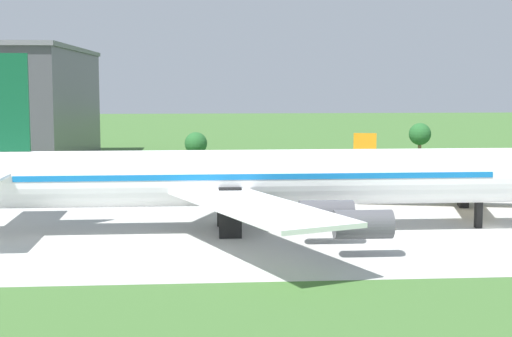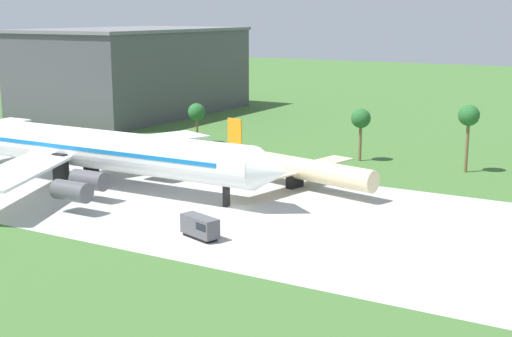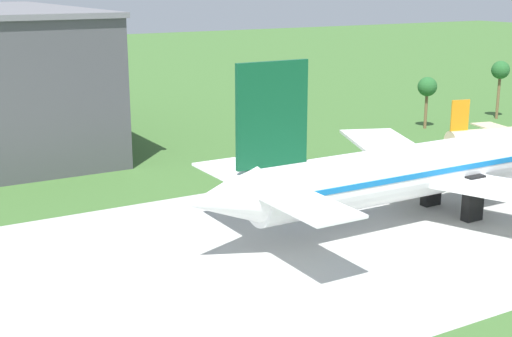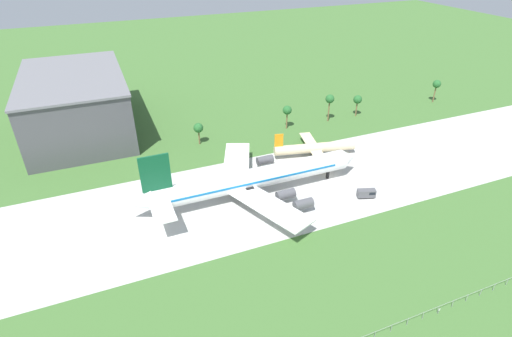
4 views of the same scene
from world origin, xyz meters
name	(u,v)px [view 3 (image 3 of 4)]	position (x,y,z in m)	size (l,w,h in m)	color
jet_airliner	(464,163)	(-28.06, -0.08, 5.97)	(72.92, 52.54, 19.56)	white
palm_tree_row	(497,80)	(21.73, 39.20, 7.95)	(116.22, 3.60, 11.64)	brown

